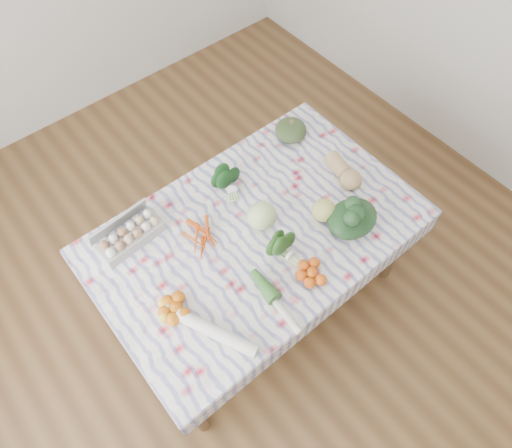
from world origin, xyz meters
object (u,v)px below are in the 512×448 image
at_px(kabocha_squash, 291,130).
at_px(butternut_squash, 344,170).
at_px(grapefruit, 324,210).
at_px(cabbage, 262,216).
at_px(dining_table, 256,238).
at_px(egg_carton, 131,236).

height_order(kabocha_squash, butternut_squash, kabocha_squash).
distance_m(kabocha_squash, grapefruit, 0.58).
relative_size(kabocha_squash, cabbage, 1.23).
relative_size(butternut_squash, grapefruit, 2.03).
bearing_deg(dining_table, butternut_squash, -3.47).
bearing_deg(kabocha_squash, grapefruit, -114.97).
distance_m(kabocha_squash, cabbage, 0.63).
relative_size(cabbage, butternut_squash, 0.60).
xyz_separation_m(cabbage, butternut_squash, (0.54, -0.05, -0.02)).
xyz_separation_m(cabbage, grapefruit, (0.27, -0.17, -0.01)).
bearing_deg(grapefruit, egg_carton, 149.14).
height_order(kabocha_squash, grapefruit, grapefruit).
distance_m(kabocha_squash, butternut_squash, 0.40).
bearing_deg(cabbage, butternut_squash, -5.10).
height_order(dining_table, cabbage, cabbage).
height_order(egg_carton, grapefruit, grapefruit).
height_order(kabocha_squash, cabbage, cabbage).
relative_size(cabbage, grapefruit, 1.22).
height_order(egg_carton, kabocha_squash, kabocha_squash).
xyz_separation_m(egg_carton, cabbage, (0.57, -0.33, 0.03)).
distance_m(butternut_squash, grapefruit, 0.30).
bearing_deg(dining_table, egg_carton, 146.49).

